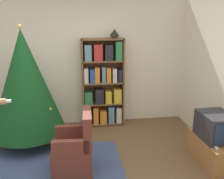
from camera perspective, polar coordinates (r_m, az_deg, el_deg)
wall_back at (r=5.21m, az=-8.57°, el=6.05°), size 8.00×0.10×2.60m
bookshelf at (r=5.11m, az=-2.07°, el=1.15°), size 0.85×0.29×1.80m
tv_stand at (r=4.28m, az=21.99°, el=-12.73°), size 0.46×0.90×0.41m
television at (r=4.11m, az=22.59°, el=-7.78°), size 0.44×0.56×0.40m
game_remote at (r=3.92m, az=22.55°, el=-12.01°), size 0.04×0.12×0.02m
christmas_tree at (r=4.51m, az=-19.22°, el=1.46°), size 1.30×1.30×2.09m
armchair at (r=3.76m, az=-8.45°, el=-13.73°), size 0.59×0.58×0.92m
table_lamp at (r=4.99m, az=0.56°, el=12.81°), size 0.20×0.20×0.18m
book_pile_near_tree at (r=4.54m, az=-11.99°, el=-12.74°), size 0.23×0.20×0.05m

